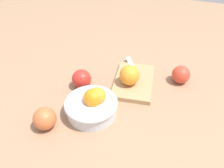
{
  "coord_description": "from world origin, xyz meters",
  "views": [
    {
      "loc": [
        -0.61,
        -0.18,
        0.55
      ],
      "look_at": [
        -0.01,
        0.05,
        0.04
      ],
      "focal_mm": 35.98,
      "sensor_mm": 36.0,
      "label": 1
    }
  ],
  "objects_px": {
    "orange_on_board": "(129,75)",
    "apple_back_left": "(45,119)",
    "cutting_board": "(134,81)",
    "apple_back_center": "(82,79)",
    "apple_front_right": "(181,75)",
    "knife": "(133,69)",
    "bowl": "(92,105)"
  },
  "relations": [
    {
      "from": "cutting_board",
      "to": "bowl",
      "type": "bearing_deg",
      "value": 157.78
    },
    {
      "from": "bowl",
      "to": "apple_back_left",
      "type": "height_order",
      "value": "bowl"
    },
    {
      "from": "bowl",
      "to": "apple_back_center",
      "type": "xyz_separation_m",
      "value": [
        0.11,
        0.1,
        0.0
      ]
    },
    {
      "from": "apple_back_center",
      "to": "apple_back_left",
      "type": "relative_size",
      "value": 1.02
    },
    {
      "from": "cutting_board",
      "to": "apple_front_right",
      "type": "relative_size",
      "value": 3.28
    },
    {
      "from": "orange_on_board",
      "to": "apple_front_right",
      "type": "height_order",
      "value": "orange_on_board"
    },
    {
      "from": "bowl",
      "to": "apple_back_center",
      "type": "height_order",
      "value": "bowl"
    },
    {
      "from": "bowl",
      "to": "apple_back_left",
      "type": "relative_size",
      "value": 2.45
    },
    {
      "from": "orange_on_board",
      "to": "apple_back_left",
      "type": "distance_m",
      "value": 0.34
    },
    {
      "from": "apple_front_right",
      "to": "apple_back_left",
      "type": "relative_size",
      "value": 0.98
    },
    {
      "from": "apple_back_center",
      "to": "apple_back_left",
      "type": "distance_m",
      "value": 0.22
    },
    {
      "from": "bowl",
      "to": "knife",
      "type": "bearing_deg",
      "value": -12.95
    },
    {
      "from": "bowl",
      "to": "apple_back_center",
      "type": "distance_m",
      "value": 0.15
    },
    {
      "from": "orange_on_board",
      "to": "apple_back_center",
      "type": "height_order",
      "value": "orange_on_board"
    },
    {
      "from": "apple_back_center",
      "to": "bowl",
      "type": "bearing_deg",
      "value": -139.66
    },
    {
      "from": "cutting_board",
      "to": "apple_back_center",
      "type": "bearing_deg",
      "value": 117.08
    },
    {
      "from": "bowl",
      "to": "knife",
      "type": "relative_size",
      "value": 1.26
    },
    {
      "from": "cutting_board",
      "to": "apple_front_right",
      "type": "distance_m",
      "value": 0.19
    },
    {
      "from": "apple_back_left",
      "to": "cutting_board",
      "type": "bearing_deg",
      "value": -31.84
    },
    {
      "from": "cutting_board",
      "to": "orange_on_board",
      "type": "distance_m",
      "value": 0.06
    },
    {
      "from": "orange_on_board",
      "to": "apple_back_left",
      "type": "xyz_separation_m",
      "value": [
        -0.29,
        0.18,
        -0.02
      ]
    },
    {
      "from": "knife",
      "to": "apple_back_left",
      "type": "relative_size",
      "value": 1.95
    },
    {
      "from": "knife",
      "to": "apple_back_left",
      "type": "height_order",
      "value": "apple_back_left"
    },
    {
      "from": "apple_back_center",
      "to": "apple_back_left",
      "type": "xyz_separation_m",
      "value": [
        -0.22,
        0.01,
        -0.0
      ]
    },
    {
      "from": "bowl",
      "to": "cutting_board",
      "type": "height_order",
      "value": "bowl"
    },
    {
      "from": "bowl",
      "to": "apple_back_center",
      "type": "relative_size",
      "value": 2.39
    },
    {
      "from": "apple_front_right",
      "to": "knife",
      "type": "bearing_deg",
      "value": 93.2
    },
    {
      "from": "cutting_board",
      "to": "apple_back_left",
      "type": "xyz_separation_m",
      "value": [
        -0.31,
        0.2,
        0.03
      ]
    },
    {
      "from": "apple_back_center",
      "to": "apple_back_left",
      "type": "height_order",
      "value": "apple_back_center"
    },
    {
      "from": "cutting_board",
      "to": "apple_back_center",
      "type": "distance_m",
      "value": 0.2
    },
    {
      "from": "apple_back_left",
      "to": "orange_on_board",
      "type": "bearing_deg",
      "value": -32.62
    },
    {
      "from": "bowl",
      "to": "apple_front_right",
      "type": "bearing_deg",
      "value": -41.9
    }
  ]
}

